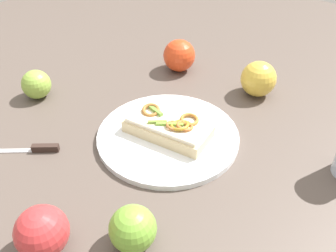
{
  "coord_description": "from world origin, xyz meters",
  "views": [
    {
      "loc": [
        -0.44,
        -0.38,
        0.49
      ],
      "look_at": [
        0.0,
        0.0,
        0.03
      ],
      "focal_mm": 39.49,
      "sensor_mm": 36.0,
      "label": 1
    }
  ],
  "objects_px": {
    "plate": "(168,136)",
    "apple_2": "(258,79)",
    "apple_3": "(36,84)",
    "knife": "(37,149)",
    "sandwich": "(168,127)",
    "apple_4": "(179,56)",
    "apple_0": "(133,229)",
    "apple_1": "(42,232)"
  },
  "relations": [
    {
      "from": "plate",
      "to": "apple_0",
      "type": "xyz_separation_m",
      "value": [
        -0.22,
        -0.12,
        0.03
      ]
    },
    {
      "from": "apple_0",
      "to": "apple_4",
      "type": "bearing_deg",
      "value": 32.22
    },
    {
      "from": "sandwich",
      "to": "apple_1",
      "type": "relative_size",
      "value": 2.3
    },
    {
      "from": "plate",
      "to": "apple_2",
      "type": "xyz_separation_m",
      "value": [
        0.27,
        -0.05,
        0.04
      ]
    },
    {
      "from": "apple_1",
      "to": "apple_2",
      "type": "bearing_deg",
      "value": -2.07
    },
    {
      "from": "apple_0",
      "to": "apple_2",
      "type": "height_order",
      "value": "apple_2"
    },
    {
      "from": "sandwich",
      "to": "apple_4",
      "type": "relative_size",
      "value": 2.2
    },
    {
      "from": "sandwich",
      "to": "apple_1",
      "type": "height_order",
      "value": "apple_1"
    },
    {
      "from": "apple_2",
      "to": "apple_3",
      "type": "height_order",
      "value": "apple_2"
    },
    {
      "from": "apple_2",
      "to": "knife",
      "type": "bearing_deg",
      "value": 154.49
    },
    {
      "from": "sandwich",
      "to": "apple_2",
      "type": "xyz_separation_m",
      "value": [
        0.27,
        -0.05,
        0.01
      ]
    },
    {
      "from": "apple_3",
      "to": "apple_1",
      "type": "bearing_deg",
      "value": -122.25
    },
    {
      "from": "apple_2",
      "to": "knife",
      "type": "distance_m",
      "value": 0.52
    },
    {
      "from": "apple_0",
      "to": "knife",
      "type": "bearing_deg",
      "value": 85.18
    },
    {
      "from": "plate",
      "to": "apple_2",
      "type": "bearing_deg",
      "value": -11.0
    },
    {
      "from": "apple_4",
      "to": "sandwich",
      "type": "bearing_deg",
      "value": -144.81
    },
    {
      "from": "sandwich",
      "to": "apple_4",
      "type": "bearing_deg",
      "value": 114.55
    },
    {
      "from": "sandwich",
      "to": "apple_1",
      "type": "bearing_deg",
      "value": -95.25
    },
    {
      "from": "plate",
      "to": "apple_2",
      "type": "relative_size",
      "value": 3.47
    },
    {
      "from": "apple_2",
      "to": "apple_3",
      "type": "xyz_separation_m",
      "value": [
        -0.35,
        0.39,
        -0.01
      ]
    },
    {
      "from": "apple_3",
      "to": "knife",
      "type": "bearing_deg",
      "value": -124.58
    },
    {
      "from": "apple_1",
      "to": "apple_3",
      "type": "relative_size",
      "value": 1.17
    },
    {
      "from": "apple_1",
      "to": "knife",
      "type": "bearing_deg",
      "value": 59.77
    },
    {
      "from": "apple_3",
      "to": "sandwich",
      "type": "bearing_deg",
      "value": -75.85
    },
    {
      "from": "apple_0",
      "to": "apple_1",
      "type": "relative_size",
      "value": 0.9
    },
    {
      "from": "sandwich",
      "to": "knife",
      "type": "distance_m",
      "value": 0.26
    },
    {
      "from": "plate",
      "to": "apple_4",
      "type": "relative_size",
      "value": 3.48
    },
    {
      "from": "apple_3",
      "to": "apple_0",
      "type": "bearing_deg",
      "value": -106.82
    },
    {
      "from": "apple_3",
      "to": "knife",
      "type": "height_order",
      "value": "apple_3"
    },
    {
      "from": "apple_3",
      "to": "apple_4",
      "type": "height_order",
      "value": "apple_4"
    },
    {
      "from": "plate",
      "to": "knife",
      "type": "xyz_separation_m",
      "value": [
        -0.2,
        0.17,
        -0.0
      ]
    },
    {
      "from": "plate",
      "to": "apple_1",
      "type": "height_order",
      "value": "apple_1"
    },
    {
      "from": "apple_0",
      "to": "apple_2",
      "type": "distance_m",
      "value": 0.5
    },
    {
      "from": "plate",
      "to": "apple_0",
      "type": "distance_m",
      "value": 0.26
    },
    {
      "from": "apple_0",
      "to": "apple_2",
      "type": "relative_size",
      "value": 0.86
    },
    {
      "from": "apple_2",
      "to": "knife",
      "type": "relative_size",
      "value": 0.83
    },
    {
      "from": "plate",
      "to": "sandwich",
      "type": "xyz_separation_m",
      "value": [
        0.0,
        -0.0,
        0.02
      ]
    },
    {
      "from": "knife",
      "to": "apple_1",
      "type": "bearing_deg",
      "value": 107.7
    },
    {
      "from": "apple_3",
      "to": "apple_4",
      "type": "distance_m",
      "value": 0.36
    },
    {
      "from": "apple_2",
      "to": "sandwich",
      "type": "bearing_deg",
      "value": 169.16
    },
    {
      "from": "apple_1",
      "to": "apple_4",
      "type": "height_order",
      "value": "apple_4"
    },
    {
      "from": "sandwich",
      "to": "apple_4",
      "type": "distance_m",
      "value": 0.29
    }
  ]
}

